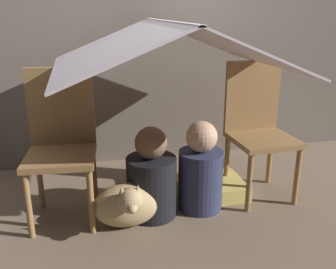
# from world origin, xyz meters

# --- Properties ---
(ground_plane) EXTENTS (8.80, 8.80, 0.00)m
(ground_plane) POSITION_xyz_m (0.00, 0.00, 0.00)
(ground_plane) COLOR #7A6651
(wall_back) EXTENTS (7.00, 0.05, 2.50)m
(wall_back) POSITION_xyz_m (0.00, 1.12, 1.25)
(wall_back) COLOR #6B6056
(wall_back) RESTS_ON ground_plane
(chair_left) EXTENTS (0.44, 0.44, 0.92)m
(chair_left) POSITION_xyz_m (-0.65, 0.29, 0.50)
(chair_left) COLOR olive
(chair_left) RESTS_ON ground_plane
(chair_right) EXTENTS (0.42, 0.42, 0.92)m
(chair_right) POSITION_xyz_m (0.65, 0.29, 0.50)
(chair_right) COLOR olive
(chair_right) RESTS_ON ground_plane
(sheet_canopy) EXTENTS (1.32, 1.22, 0.27)m
(sheet_canopy) POSITION_xyz_m (0.00, 0.21, 1.06)
(sheet_canopy) COLOR silver
(person_front) EXTENTS (0.31, 0.31, 0.59)m
(person_front) POSITION_xyz_m (-0.12, 0.14, 0.24)
(person_front) COLOR black
(person_front) RESTS_ON ground_plane
(person_second) EXTENTS (0.29, 0.29, 0.60)m
(person_second) POSITION_xyz_m (0.20, 0.15, 0.26)
(person_second) COLOR #2D3351
(person_second) RESTS_ON ground_plane
(dog) EXTENTS (0.41, 0.37, 0.34)m
(dog) POSITION_xyz_m (-0.29, 0.03, 0.15)
(dog) COLOR tan
(dog) RESTS_ON ground_plane
(floor_cushion) EXTENTS (0.46, 0.37, 0.10)m
(floor_cushion) POSITION_xyz_m (0.34, 0.31, 0.05)
(floor_cushion) COLOR #E5CC66
(floor_cushion) RESTS_ON ground_plane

